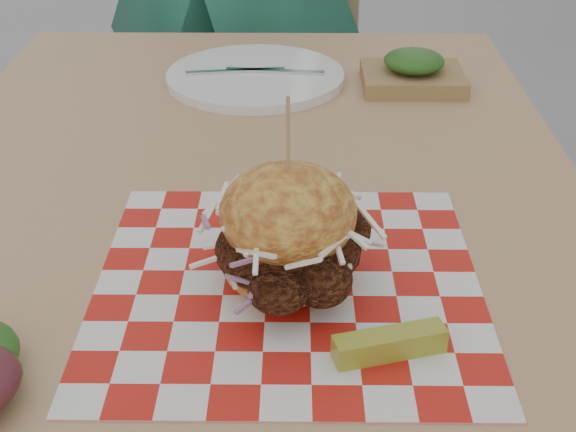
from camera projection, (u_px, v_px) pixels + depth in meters
The scene contains 7 objects.
patio_table at pixel (243, 252), 0.95m from camera, with size 0.80×1.20×0.75m.
patio_chair at pixel (275, 64), 1.87m from camera, with size 0.47×0.48×0.95m.
paper_liner at pixel (288, 284), 0.75m from camera, with size 0.36×0.36×0.00m, color red.
sandwich at pixel (288, 236), 0.73m from camera, with size 0.16×0.16×0.19m.
pickle_spear at pixel (390, 344), 0.66m from camera, with size 0.10×0.02×0.02m, color #989A2C.
place_setting at pixel (255, 77), 1.22m from camera, with size 0.27×0.27×0.02m.
kraft_tray at pixel (413, 72), 1.19m from camera, with size 0.15×0.12×0.06m.
Camera 1 is at (0.37, -0.88, 1.19)m, focal length 50.00 mm.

